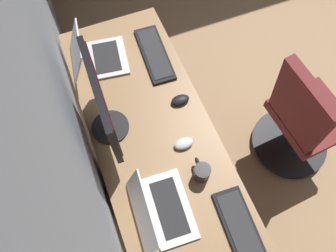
% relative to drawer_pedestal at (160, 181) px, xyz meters
% --- Properties ---
extents(wall_back, '(5.02, 0.10, 2.60)m').
position_rel_drawer_pedestal_xyz_m(wall_back, '(0.20, 0.36, 0.95)').
color(wall_back, '#8C939E').
rests_on(wall_back, ground).
extents(desk, '(1.88, 0.64, 0.73)m').
position_rel_drawer_pedestal_xyz_m(desk, '(0.06, -0.03, 0.31)').
color(desk, '#936D47').
rests_on(desk, ground).
extents(drawer_pedestal, '(0.40, 0.51, 0.69)m').
position_rel_drawer_pedestal_xyz_m(drawer_pedestal, '(0.00, 0.00, 0.00)').
color(drawer_pedestal, '#936D47').
rests_on(drawer_pedestal, ground).
extents(monitor_primary, '(0.51, 0.20, 0.45)m').
position_rel_drawer_pedestal_xyz_m(monitor_primary, '(0.27, 0.17, 0.64)').
color(monitor_primary, black).
rests_on(monitor_primary, desk).
extents(laptop_leftmost, '(0.37, 0.29, 0.19)m').
position_rel_drawer_pedestal_xyz_m(laptop_leftmost, '(-0.24, 0.09, 0.43)').
color(laptop_leftmost, white).
rests_on(laptop_leftmost, desk).
extents(laptop_left, '(0.32, 0.36, 0.22)m').
position_rel_drawer_pedestal_xyz_m(laptop_left, '(0.72, 0.12, 0.43)').
color(laptop_left, silver).
rests_on(laptop_left, desk).
extents(keyboard_main, '(0.43, 0.16, 0.02)m').
position_rel_drawer_pedestal_xyz_m(keyboard_main, '(0.64, -0.22, 0.39)').
color(keyboard_main, black).
rests_on(keyboard_main, desk).
extents(keyboard_spare, '(0.43, 0.17, 0.02)m').
position_rel_drawer_pedestal_xyz_m(keyboard_spare, '(-0.48, -0.23, 0.39)').
color(keyboard_spare, black).
rests_on(keyboard_spare, desk).
extents(mouse_main, '(0.06, 0.10, 0.03)m').
position_rel_drawer_pedestal_xyz_m(mouse_main, '(0.03, -0.15, 0.40)').
color(mouse_main, silver).
rests_on(mouse_main, desk).
extents(mouse_spare, '(0.06, 0.10, 0.03)m').
position_rel_drawer_pedestal_xyz_m(mouse_spare, '(0.28, -0.23, 0.40)').
color(mouse_spare, black).
rests_on(mouse_spare, desk).
extents(coffee_mug, '(0.12, 0.08, 0.09)m').
position_rel_drawer_pedestal_xyz_m(coffee_mug, '(-0.15, -0.17, 0.43)').
color(coffee_mug, black).
rests_on(coffee_mug, desk).
extents(office_chair, '(0.56, 0.57, 0.97)m').
position_rel_drawer_pedestal_xyz_m(office_chair, '(-0.00, -0.97, 0.11)').
color(office_chair, maroon).
rests_on(office_chair, ground).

